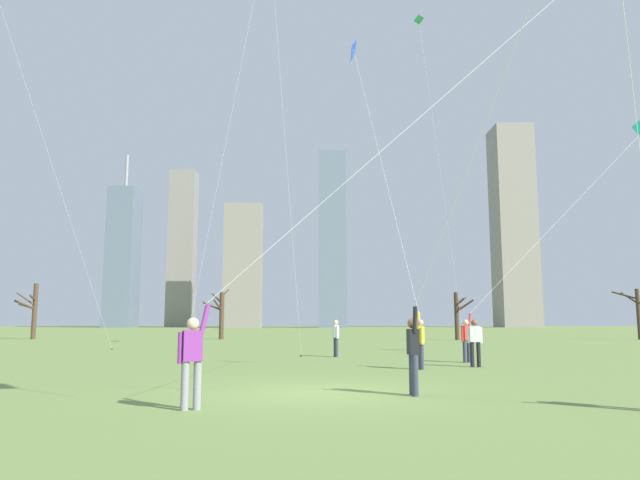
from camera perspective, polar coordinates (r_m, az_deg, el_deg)
ground_plane at (r=13.46m, az=0.02°, el=-14.46°), size 400.00×400.00×0.00m
kite_flyer_foreground_right_pink at (r=11.26m, az=1.92°, el=2.23°), size 14.19×2.15×14.46m
kite_flyer_midfield_center_teal at (r=24.78m, az=17.99°, el=-4.07°), size 9.96×2.84×10.88m
kite_flyer_midfield_right_purple at (r=11.38m, az=13.86°, el=3.06°), size 3.62×9.40×13.47m
kite_flyer_midfield_left_blue at (r=23.63m, az=7.21°, el=0.90°), size 1.59×15.06×18.51m
kite_flyer_far_back_white at (r=11.15m, az=28.41°, el=3.38°), size 3.76×5.57×14.88m
bystander_watching_nearby at (r=21.38m, az=14.64°, el=-9.33°), size 0.51×0.23×1.62m
bystander_far_off_by_trees at (r=26.60m, az=1.49°, el=-9.24°), size 0.28×0.50×1.62m
distant_kite_drifting_left_yellow at (r=36.40m, az=-28.20°, el=18.43°), size 6.07×5.56×20.43m
distant_kite_low_near_trees_green at (r=48.98m, az=9.89°, el=17.32°), size 2.83×1.86×25.63m
bare_tree_center at (r=53.67m, az=-9.57°, el=-6.93°), size 1.87×3.31×4.53m
bare_tree_left_of_center at (r=58.94m, az=28.18°, el=-6.05°), size 2.35×2.93×4.40m
bare_tree_rightmost at (r=52.13m, az=13.07°, el=-6.89°), size 1.60×2.46×4.02m
bare_tree_right_of_center at (r=59.23m, az=-25.93°, el=-6.04°), size 1.40×2.18×4.96m
skyline_wide_slab at (r=171.81m, az=-18.49°, el=-1.56°), size 7.23×9.17×48.09m
skyline_squat_block at (r=156.47m, az=1.13°, el=0.01°), size 7.18×10.61×45.91m
skyline_slender_spire at (r=152.45m, az=-7.46°, el=-2.44°), size 9.46×5.55×31.54m
skyline_mid_tower_right at (r=175.16m, az=18.08°, el=1.32°), size 10.50×10.76×56.60m
skyline_short_annex at (r=177.27m, az=-13.16°, el=-0.78°), size 7.33×6.53×45.51m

